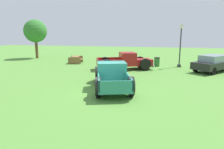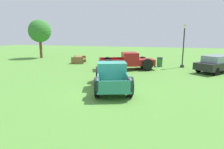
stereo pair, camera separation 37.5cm
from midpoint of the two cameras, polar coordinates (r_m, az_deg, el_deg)
name	(u,v)px [view 1 (the left image)]	position (r m, az deg, el deg)	size (l,w,h in m)	color
ground_plane	(109,92)	(12.13, -1.59, -4.97)	(80.00, 80.00, 0.00)	#548C38
pickup_truck_foreground	(112,75)	(13.13, -0.95, -0.19)	(3.47, 5.65, 1.63)	#2D8475
pickup_truck_behind_left	(128,61)	(19.65, 3.98, 3.68)	(5.61, 3.73, 1.62)	maroon
sedan_distant_a	(214,63)	(20.49, 26.00, 2.90)	(4.34, 4.59, 1.50)	black
lamp_post_near	(180,45)	(21.85, 18.00, 7.85)	(0.36, 0.36, 4.31)	#2D2D33
picnic_table	(76,59)	(24.21, -10.50, 4.32)	(1.84, 2.08, 0.78)	olive
trash_can	(157,62)	(21.84, 11.88, 3.47)	(0.59, 0.59, 0.95)	#2D6B2D
oak_tree_east	(35,31)	(30.21, -20.88, 11.18)	(3.06, 3.06, 5.22)	brown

